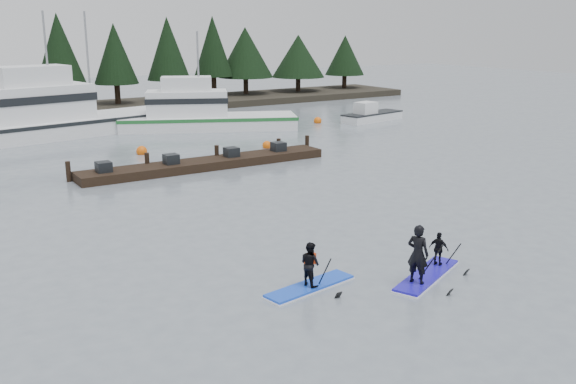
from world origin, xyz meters
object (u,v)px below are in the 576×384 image
fishing_boat_medium (204,122)px  floating_dock (207,164)px  paddleboard_solo (310,272)px  fishing_boat_large (57,126)px  paddleboard_duo (425,260)px

fishing_boat_medium → floating_dock: bearing=-90.0°
fishing_boat_medium → paddleboard_solo: bearing=-84.8°
fishing_boat_large → paddleboard_duo: 32.57m
floating_dock → paddleboard_duo: size_ratio=4.12×
fishing_boat_large → paddleboard_solo: (-0.34, -31.13, -0.18)m
floating_dock → paddleboard_duo: 17.66m
paddleboard_solo → paddleboard_duo: paddleboard_duo is taller
fishing_boat_large → fishing_boat_medium: fishing_boat_large is taller
fishing_boat_large → floating_dock: size_ratio=1.22×
fishing_boat_large → paddleboard_duo: size_ratio=5.02×
floating_dock → paddleboard_solo: 16.91m
fishing_boat_medium → floating_dock: size_ratio=0.95×
paddleboard_solo → paddleboard_duo: (3.24, -1.31, 0.13)m
fishing_boat_large → floating_dock: fishing_boat_large is taller
fishing_boat_large → paddleboard_solo: bearing=-101.2°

